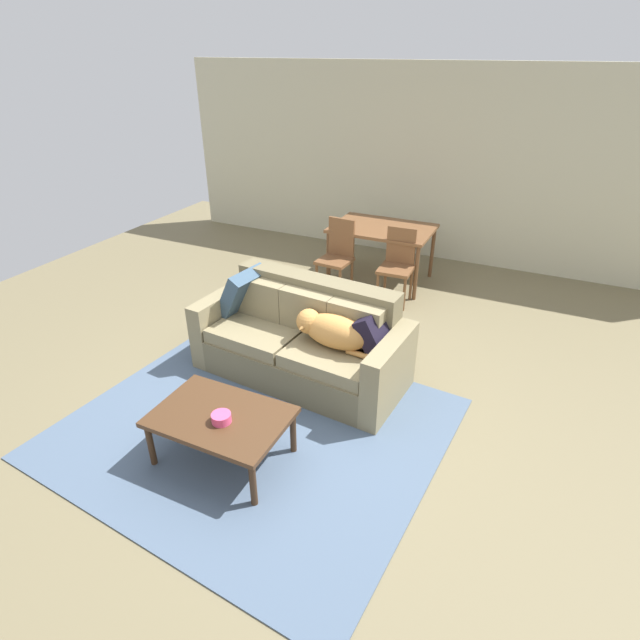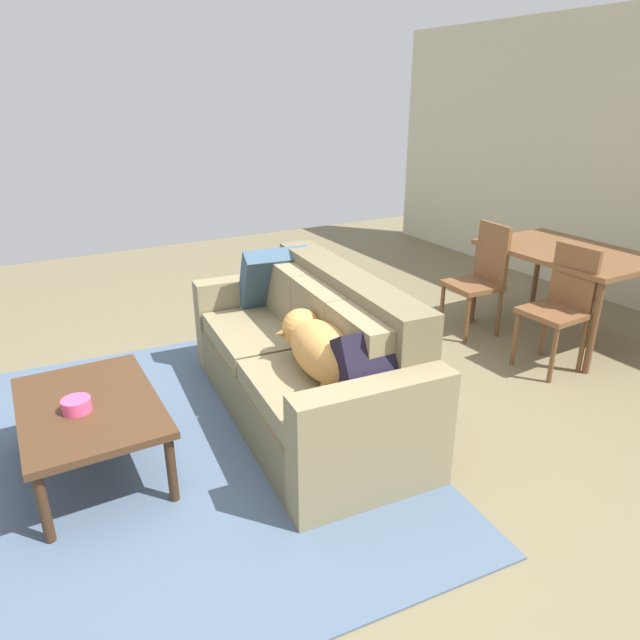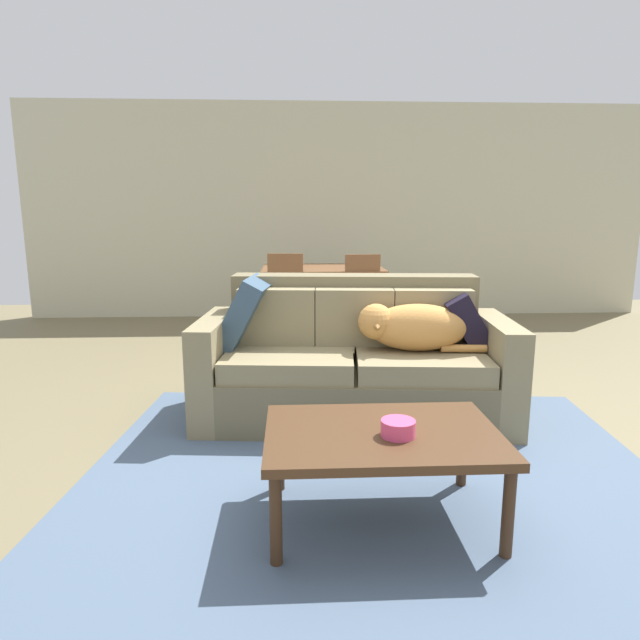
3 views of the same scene
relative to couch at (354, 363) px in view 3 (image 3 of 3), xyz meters
The scene contains 12 objects.
ground_plane 0.52m from the couch, 53.74° to the right, with size 10.00×10.00×0.00m, color #74694A.
back_partition 3.83m from the couch, 86.54° to the left, with size 8.00×0.12×2.70m, color beige.
area_rug 0.99m from the couch, 90.32° to the right, with size 3.01×2.60×0.01m, color #4D6077.
couch is the anchor object (origin of this frame).
dog_on_left_cushion 0.46m from the couch, 19.69° to the right, with size 0.81×0.35×0.31m.
throw_pillow_by_left_arm 0.81m from the couch, behind, with size 0.14×0.48×0.48m, color #354D63.
throw_pillow_by_right_arm 0.80m from the couch, ahead, with size 0.15×0.38×0.38m, color black.
coffee_table 1.32m from the couch, 91.09° to the right, with size 1.01×0.69×0.43m.
bowl_on_coffee_table 1.38m from the couch, 88.69° to the right, with size 0.15×0.15×0.07m, color #EA4C7F.
dining_table 2.49m from the couch, 91.71° to the left, with size 1.31×0.90×0.76m.
dining_chair_near_left 1.99m from the couch, 104.09° to the left, with size 0.43×0.43×0.94m.
dining_chair_near_right 1.98m from the couch, 80.71° to the left, with size 0.42×0.42×0.93m.
Camera 3 is at (-0.63, -3.25, 1.37)m, focal length 30.96 mm.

